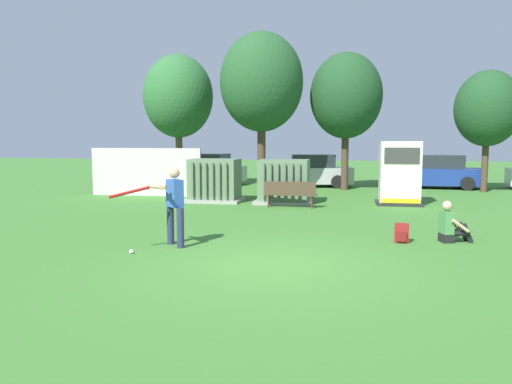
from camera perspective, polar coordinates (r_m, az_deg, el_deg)
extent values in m
plane|color=#3D752D|center=(9.45, 1.79, -8.38)|extent=(96.00, 96.00, 0.00)
cube|color=beige|center=(21.28, -12.61, 2.27)|extent=(4.80, 0.12, 2.00)
cube|color=#9E9B93|center=(19.03, -4.75, -0.88)|extent=(2.10, 1.70, 0.12)
cube|color=#607A5B|center=(18.95, -4.77, 1.55)|extent=(1.80, 1.40, 1.50)
cube|color=#52684E|center=(18.40, -7.31, 1.39)|extent=(0.06, 0.12, 1.27)
cube|color=#52684E|center=(18.32, -6.55, 1.38)|extent=(0.06, 0.12, 1.27)
cube|color=#52684E|center=(18.25, -5.78, 1.37)|extent=(0.06, 0.12, 1.27)
cube|color=#52684E|center=(18.18, -5.01, 1.36)|extent=(0.06, 0.12, 1.27)
cube|color=#52684E|center=(18.12, -4.23, 1.35)|extent=(0.06, 0.12, 1.27)
cube|color=#52684E|center=(18.05, -3.45, 1.34)|extent=(0.06, 0.12, 1.27)
cube|color=#9E9B93|center=(18.46, 3.26, -1.09)|extent=(2.10, 1.70, 0.12)
cube|color=#607A5B|center=(18.37, 3.28, 1.42)|extent=(1.80, 1.40, 1.50)
cube|color=#52684E|center=(17.72, 0.92, 1.26)|extent=(0.06, 0.12, 1.27)
cube|color=#52684E|center=(17.68, 1.74, 1.24)|extent=(0.06, 0.12, 1.27)
cube|color=#52684E|center=(17.64, 2.56, 1.23)|extent=(0.06, 0.12, 1.27)
cube|color=#52684E|center=(17.61, 3.38, 1.22)|extent=(0.06, 0.12, 1.27)
cube|color=#52684E|center=(17.58, 4.21, 1.20)|extent=(0.06, 0.12, 1.27)
cube|color=#52684E|center=(17.55, 5.03, 1.19)|extent=(0.06, 0.12, 1.27)
cube|color=#262626|center=(18.79, 16.14, -1.22)|extent=(1.60, 1.40, 0.10)
cube|color=silver|center=(18.68, 16.24, 2.28)|extent=(1.40, 1.20, 2.20)
cube|color=#383838|center=(18.04, 16.49, 4.07)|extent=(1.19, 0.04, 0.55)
cube|color=yellow|center=(18.16, 16.34, -1.00)|extent=(1.33, 0.04, 0.16)
cube|color=#4C3828|center=(17.26, 4.01, -0.29)|extent=(1.82, 0.49, 0.05)
cube|color=#4C3828|center=(17.05, 3.92, 0.46)|extent=(1.80, 0.13, 0.44)
cylinder|color=#4C3828|center=(17.56, 1.62, -0.95)|extent=(0.06, 0.06, 0.42)
cylinder|color=#4C3828|center=(17.32, 6.58, -1.08)|extent=(0.06, 0.06, 0.42)
cylinder|color=#4C3828|center=(17.29, 1.43, -1.06)|extent=(0.06, 0.06, 0.42)
cylinder|color=#4C3828|center=(17.04, 6.47, -1.20)|extent=(0.06, 0.06, 0.42)
cylinder|color=#282D4C|center=(10.91, -8.72, -4.12)|extent=(0.16, 0.16, 0.88)
cylinder|color=#282D4C|center=(11.33, -9.84, -3.76)|extent=(0.16, 0.16, 0.88)
cube|color=#3359B2|center=(11.01, -9.36, -0.14)|extent=(0.46, 0.45, 0.60)
sphere|color=tan|center=(10.98, -9.40, 2.17)|extent=(0.23, 0.23, 0.23)
cylinder|color=tan|center=(10.75, -10.94, 0.54)|extent=(0.33, 0.52, 0.09)
cylinder|color=tan|center=(10.92, -11.34, 0.61)|extent=(0.53, 0.30, 0.09)
cylinder|color=red|center=(10.58, -14.47, -0.04)|extent=(0.63, 0.66, 0.21)
sphere|color=red|center=(10.73, -12.37, 0.49)|extent=(0.08, 0.08, 0.08)
sphere|color=white|center=(10.63, -14.20, -6.68)|extent=(0.09, 0.09, 0.09)
cube|color=black|center=(12.25, 21.08, -4.95)|extent=(0.32, 0.39, 0.20)
cube|color=#4C8C4C|center=(12.19, 21.15, -3.29)|extent=(0.30, 0.40, 0.52)
sphere|color=#DBAD89|center=(12.14, 21.22, -1.47)|extent=(0.22, 0.22, 0.22)
cylinder|color=black|center=(12.42, 21.85, -4.28)|extent=(0.47, 0.24, 0.13)
cylinder|color=black|center=(12.51, 22.79, -4.21)|extent=(0.32, 0.19, 0.46)
cylinder|color=black|center=(12.24, 22.26, -4.44)|extent=(0.47, 0.24, 0.13)
cylinder|color=black|center=(12.34, 23.20, -4.37)|extent=(0.32, 0.19, 0.46)
cylinder|color=#DBAD89|center=(12.50, 21.61, -3.29)|extent=(0.42, 0.18, 0.32)
cylinder|color=#DBAD89|center=(12.09, 22.54, -3.63)|extent=(0.42, 0.18, 0.32)
cube|color=maroon|center=(11.87, 16.46, -4.55)|extent=(0.34, 0.23, 0.44)
cube|color=maroon|center=(11.75, 16.45, -4.98)|extent=(0.23, 0.08, 0.22)
cylinder|color=brown|center=(24.71, -8.85, 3.72)|extent=(0.34, 0.34, 2.75)
ellipsoid|color=#2D6633|center=(24.78, -8.97, 10.86)|extent=(3.39, 3.39, 4.02)
cylinder|color=#4C3828|center=(22.57, 0.63, 3.95)|extent=(0.37, 0.37, 3.04)
ellipsoid|color=#235128|center=(22.70, 0.64, 12.58)|extent=(3.74, 3.74, 4.45)
cylinder|color=#4C3828|center=(23.53, 10.22, 3.52)|extent=(0.33, 0.33, 2.70)
ellipsoid|color=#1E4723|center=(23.60, 10.36, 10.88)|extent=(3.32, 3.32, 3.95)
cylinder|color=#4C3828|center=(24.48, 24.90, 2.69)|extent=(0.28, 0.28, 2.31)
ellipsoid|color=#1E4723|center=(24.49, 25.17, 8.73)|extent=(2.84, 2.84, 3.37)
cube|color=#B2B2B7|center=(26.28, -5.97, 2.16)|extent=(4.38, 2.20, 0.80)
cube|color=#262B33|center=(26.18, -5.68, 3.73)|extent=(2.28, 1.81, 0.64)
cylinder|color=black|center=(26.08, -9.33, 1.51)|extent=(0.66, 0.30, 0.64)
cylinder|color=black|center=(27.60, -7.74, 1.78)|extent=(0.66, 0.30, 0.64)
cylinder|color=black|center=(25.02, -3.99, 1.38)|extent=(0.66, 0.30, 0.64)
cylinder|color=black|center=(26.60, -2.66, 1.67)|extent=(0.66, 0.30, 0.64)
cube|color=#B2B2B7|center=(24.99, 6.22, 1.96)|extent=(4.39, 2.26, 0.80)
cube|color=#262B33|center=(24.96, 6.58, 3.60)|extent=(2.29, 1.83, 0.64)
cylinder|color=black|center=(24.11, 3.25, 1.21)|extent=(0.66, 0.31, 0.64)
cylinder|color=black|center=(25.80, 3.20, 1.53)|extent=(0.66, 0.31, 0.64)
cylinder|color=black|center=(24.28, 9.41, 1.18)|extent=(0.66, 0.31, 0.64)
cylinder|color=black|center=(25.97, 8.96, 1.50)|extent=(0.66, 0.31, 0.64)
cube|color=navy|center=(25.61, 20.07, 1.72)|extent=(4.29, 1.94, 0.80)
cube|color=#262B33|center=(25.59, 20.46, 3.32)|extent=(2.19, 1.68, 0.64)
cylinder|color=black|center=(24.68, 17.26, 1.06)|extent=(0.65, 0.26, 0.64)
cylinder|color=black|center=(26.37, 17.04, 1.37)|extent=(0.65, 0.26, 0.64)
cylinder|color=black|center=(24.97, 23.23, 0.90)|extent=(0.65, 0.26, 0.64)
cylinder|color=black|center=(26.65, 22.64, 1.22)|extent=(0.65, 0.26, 0.64)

